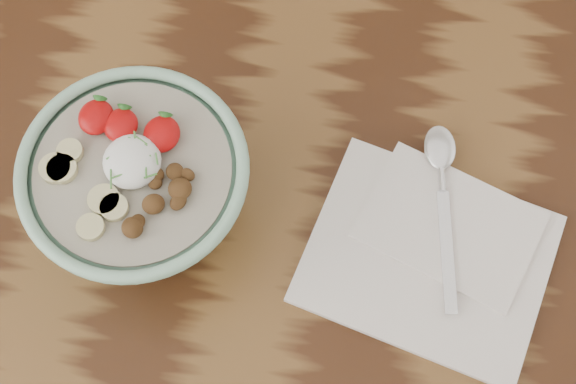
{
  "coord_description": "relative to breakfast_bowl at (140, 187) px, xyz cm",
  "views": [
    {
      "loc": [
        16.74,
        -32.23,
        153.08
      ],
      "look_at": [
        12.74,
        -6.88,
        87.48
      ],
      "focal_mm": 50.0,
      "sensor_mm": 36.0,
      "label": 1
    }
  ],
  "objects": [
    {
      "name": "napkin",
      "position": [
        29.0,
        0.18,
        -6.57
      ],
      "size": [
        27.31,
        24.01,
        1.45
      ],
      "rotation": [
        0.0,
        0.0,
        -0.23
      ],
      "color": "white",
      "rests_on": "table"
    },
    {
      "name": "table",
      "position": [
        1.58,
        6.57,
        -16.47
      ],
      "size": [
        160.0,
        90.0,
        75.0
      ],
      "color": "#381D0E",
      "rests_on": "ground"
    },
    {
      "name": "spoon",
      "position": [
        29.0,
        8.37,
        -5.29
      ],
      "size": [
        5.37,
        20.28,
        1.06
      ],
      "rotation": [
        0.0,
        0.0,
        0.15
      ],
      "color": "silver",
      "rests_on": "napkin"
    },
    {
      "name": "breakfast_bowl",
      "position": [
        0.0,
        0.0,
        0.0
      ],
      "size": [
        21.28,
        21.28,
        13.95
      ],
      "rotation": [
        0.0,
        0.0,
        -0.13
      ],
      "color": "#8FC0A4",
      "rests_on": "table"
    }
  ]
}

